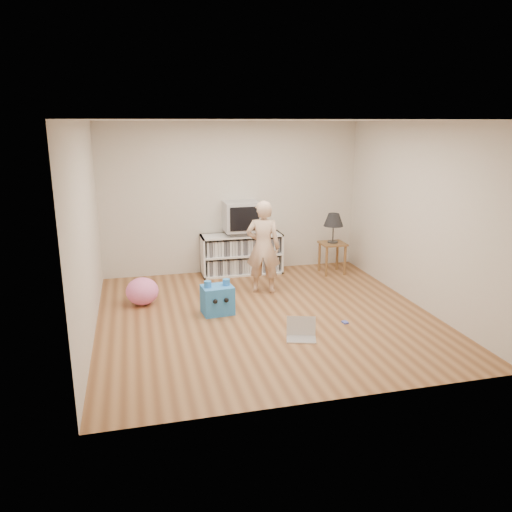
{
  "coord_description": "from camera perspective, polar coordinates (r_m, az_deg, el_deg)",
  "views": [
    {
      "loc": [
        -1.68,
        -6.2,
        2.58
      ],
      "look_at": [
        -0.04,
        0.4,
        0.75
      ],
      "focal_mm": 35.0,
      "sensor_mm": 36.0,
      "label": 1
    }
  ],
  "objects": [
    {
      "name": "media_unit",
      "position": [
        8.72,
        -1.67,
        0.26
      ],
      "size": [
        1.4,
        0.45,
        0.7
      ],
      "color": "white",
      "rests_on": "ground"
    },
    {
      "name": "crt_tv",
      "position": [
        8.55,
        -1.68,
        4.57
      ],
      "size": [
        0.6,
        0.53,
        0.5
      ],
      "color": "#A7A7AC",
      "rests_on": "dvd_deck"
    },
    {
      "name": "ground",
      "position": [
        6.92,
        1.1,
        -6.79
      ],
      "size": [
        4.5,
        4.5,
        0.0
      ],
      "primitive_type": "plane",
      "color": "brown",
      "rests_on": "ground"
    },
    {
      "name": "walls",
      "position": [
        6.55,
        1.15,
        3.82
      ],
      "size": [
        4.52,
        4.52,
        2.6
      ],
      "color": "beige",
      "rests_on": "ground"
    },
    {
      "name": "plush_blue",
      "position": [
        6.94,
        -4.43,
        -4.95
      ],
      "size": [
        0.45,
        0.4,
        0.48
      ],
      "rotation": [
        0.0,
        0.0,
        0.1
      ],
      "color": "#287CD4",
      "rests_on": "ground"
    },
    {
      "name": "playing_cards",
      "position": [
        6.77,
        10.15,
        -7.47
      ],
      "size": [
        0.07,
        0.1,
        0.02
      ],
      "primitive_type": "cube",
      "rotation": [
        0.0,
        0.0,
        0.08
      ],
      "color": "#4A58C6",
      "rests_on": "ground"
    },
    {
      "name": "table_lamp",
      "position": [
        8.68,
        8.86,
        4.03
      ],
      "size": [
        0.34,
        0.34,
        0.52
      ],
      "color": "#333333",
      "rests_on": "side_table"
    },
    {
      "name": "plush_pink",
      "position": [
        7.45,
        -12.87,
        -3.95
      ],
      "size": [
        0.61,
        0.61,
        0.4
      ],
      "primitive_type": "ellipsoid",
      "rotation": [
        0.0,
        0.0,
        0.41
      ],
      "color": "pink",
      "rests_on": "ground"
    },
    {
      "name": "person",
      "position": [
        7.64,
        0.82,
        1.02
      ],
      "size": [
        0.61,
        0.5,
        1.45
      ],
      "primitive_type": "imported",
      "rotation": [
        0.0,
        0.0,
        2.81
      ],
      "color": "#D4AE90",
      "rests_on": "ground"
    },
    {
      "name": "ceiling",
      "position": [
        6.43,
        1.22,
        15.26
      ],
      "size": [
        4.5,
        4.5,
        0.01
      ],
      "primitive_type": "cube",
      "color": "white",
      "rests_on": "walls"
    },
    {
      "name": "dvd_deck",
      "position": [
        8.61,
        -1.67,
        2.71
      ],
      "size": [
        0.45,
        0.35,
        0.07
      ],
      "primitive_type": "cube",
      "color": "gray",
      "rests_on": "media_unit"
    },
    {
      "name": "side_table",
      "position": [
        8.8,
        8.72,
        0.67
      ],
      "size": [
        0.42,
        0.42,
        0.55
      ],
      "color": "brown",
      "rests_on": "ground"
    },
    {
      "name": "laptop",
      "position": [
        6.25,
        5.18,
        -8.7
      ],
      "size": [
        0.43,
        0.38,
        0.25
      ],
      "rotation": [
        0.0,
        0.0,
        -0.3
      ],
      "color": "silver",
      "rests_on": "ground"
    }
  ]
}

